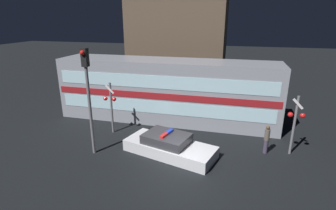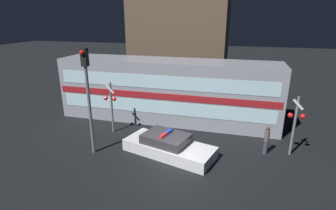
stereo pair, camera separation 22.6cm
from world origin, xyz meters
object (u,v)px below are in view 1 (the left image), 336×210
(police_car, at_px, (169,146))
(crossing_signal_near, at_px, (295,121))
(pedestrian, at_px, (267,139))
(train, at_px, (167,90))
(traffic_light_corner, at_px, (88,89))

(police_car, xyz_separation_m, crossing_signal_near, (6.42, 1.61, 1.47))
(pedestrian, bearing_deg, train, 151.45)
(pedestrian, height_order, crossing_signal_near, crossing_signal_near)
(pedestrian, height_order, traffic_light_corner, traffic_light_corner)
(police_car, distance_m, traffic_light_corner, 5.21)
(train, distance_m, police_car, 5.45)
(crossing_signal_near, relative_size, traffic_light_corner, 0.58)
(traffic_light_corner, bearing_deg, train, 66.47)
(train, bearing_deg, traffic_light_corner, -113.53)
(traffic_light_corner, bearing_deg, crossing_signal_near, 13.75)
(crossing_signal_near, distance_m, traffic_light_corner, 10.89)
(police_car, height_order, crossing_signal_near, crossing_signal_near)
(police_car, bearing_deg, pedestrian, 30.99)
(train, xyz_separation_m, police_car, (1.45, -4.97, -1.71))
(train, distance_m, pedestrian, 7.59)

